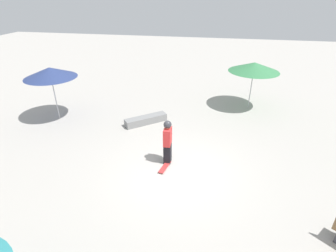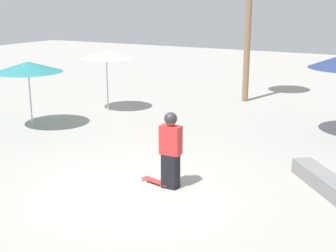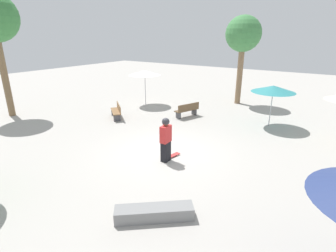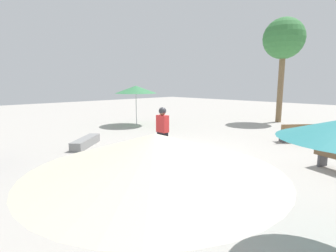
% 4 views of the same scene
% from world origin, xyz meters
% --- Properties ---
extents(ground_plane, '(60.00, 60.00, 0.00)m').
position_xyz_m(ground_plane, '(0.00, 0.00, 0.00)').
color(ground_plane, '#ADA8A0').
extents(skater_main, '(0.48, 0.29, 1.77)m').
position_xyz_m(skater_main, '(-0.55, -0.44, 0.96)').
color(skater_main, black).
rests_on(skater_main, ground_plane).
extents(skateboard, '(0.82, 0.36, 0.07)m').
position_xyz_m(skateboard, '(-0.15, -0.46, 0.06)').
color(skateboard, red).
rests_on(skateboard, ground_plane).
extents(concrete_ledge, '(1.73, 1.94, 0.36)m').
position_xyz_m(concrete_ledge, '(-3.58, -2.13, 0.18)').
color(concrete_ledge, gray).
rests_on(concrete_ledge, ground_plane).
extents(shade_umbrella_teal, '(2.25, 2.25, 2.22)m').
position_xyz_m(shade_umbrella_teal, '(6.04, -2.76, 2.05)').
color(shade_umbrella_teal, '#B7B7BC').
rests_on(shade_umbrella_teal, ground_plane).
extents(shade_umbrella_cream, '(1.94, 1.94, 2.32)m').
position_xyz_m(shade_umbrella_cream, '(5.31, -6.06, 2.16)').
color(shade_umbrella_cream, '#B7B7BC').
rests_on(shade_umbrella_cream, ground_plane).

